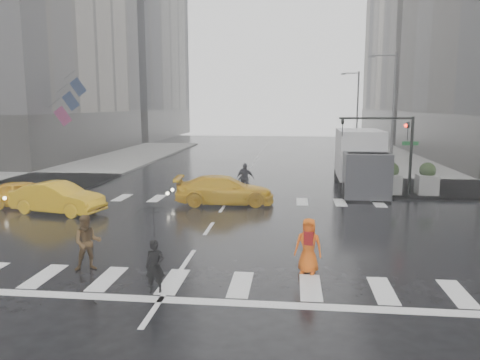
# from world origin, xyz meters

# --- Properties ---
(ground) EXTENTS (120.00, 120.00, 0.00)m
(ground) POSITION_xyz_m (0.00, 0.00, 0.00)
(ground) COLOR black
(ground) RESTS_ON ground
(sidewalk_nw) EXTENTS (35.00, 35.00, 0.15)m
(sidewalk_nw) POSITION_xyz_m (-19.50, 17.50, 0.07)
(sidewalk_nw) COLOR gray
(sidewalk_nw) RESTS_ON ground
(building_nw_far) EXTENTS (26.05, 26.05, 44.00)m
(building_nw_far) POSITION_xyz_m (-29.00, 56.00, 20.19)
(building_nw_far) COLOR slate
(building_nw_far) RESTS_ON ground
(building_ne_far) EXTENTS (26.05, 26.05, 36.00)m
(building_ne_far) POSITION_xyz_m (29.00, 56.00, 16.27)
(building_ne_far) COLOR #ADA497
(building_ne_far) RESTS_ON ground
(road_markings) EXTENTS (18.00, 48.00, 0.01)m
(road_markings) POSITION_xyz_m (0.00, 0.00, 0.01)
(road_markings) COLOR silver
(road_markings) RESTS_ON ground
(traffic_signal_pole) EXTENTS (4.45, 0.42, 4.50)m
(traffic_signal_pole) POSITION_xyz_m (9.01, 8.01, 3.22)
(traffic_signal_pole) COLOR black
(traffic_signal_pole) RESTS_ON ground
(street_lamp_near) EXTENTS (2.15, 0.22, 9.00)m
(street_lamp_near) POSITION_xyz_m (10.87, 18.00, 4.95)
(street_lamp_near) COLOR #59595B
(street_lamp_near) RESTS_ON ground
(street_lamp_far) EXTENTS (2.15, 0.22, 9.00)m
(street_lamp_far) POSITION_xyz_m (10.87, 38.00, 4.95)
(street_lamp_far) COLOR #59595B
(street_lamp_far) RESTS_ON ground
(planter_west) EXTENTS (1.10, 1.10, 1.80)m
(planter_west) POSITION_xyz_m (7.00, 8.20, 0.98)
(planter_west) COLOR gray
(planter_west) RESTS_ON ground
(planter_mid) EXTENTS (1.10, 1.10, 1.80)m
(planter_mid) POSITION_xyz_m (9.00, 8.20, 0.98)
(planter_mid) COLOR gray
(planter_mid) RESTS_ON ground
(planter_east) EXTENTS (1.10, 1.10, 1.80)m
(planter_east) POSITION_xyz_m (11.00, 8.20, 0.98)
(planter_east) COLOR gray
(planter_east) RESTS_ON ground
(flag_cluster) EXTENTS (2.87, 3.06, 4.69)m
(flag_cluster) POSITION_xyz_m (-15.08, 18.50, 5.64)
(flag_cluster) COLOR #59595B
(flag_cluster) RESTS_ON ground
(pedestrian_black) EXTENTS (1.08, 1.10, 2.43)m
(pedestrian_black) POSITION_xyz_m (-0.28, -6.80, 1.68)
(pedestrian_black) COLOR black
(pedestrian_black) RESTS_ON ground
(pedestrian_brown) EXTENTS (1.05, 0.95, 1.76)m
(pedestrian_brown) POSITION_xyz_m (-2.88, -5.31, 0.88)
(pedestrian_brown) COLOR #4F371C
(pedestrian_brown) RESTS_ON ground
(pedestrian_orange) EXTENTS (0.94, 0.71, 1.72)m
(pedestrian_orange) POSITION_xyz_m (3.96, -4.82, 0.87)
(pedestrian_orange) COLOR #E65910
(pedestrian_orange) RESTS_ON ground
(pedestrian_far_a) EXTENTS (1.06, 0.67, 1.77)m
(pedestrian_far_a) POSITION_xyz_m (0.73, 8.04, 0.89)
(pedestrian_far_a) COLOR black
(pedestrian_far_a) RESTS_ON ground
(pedestrian_far_b) EXTENTS (1.08, 0.99, 1.48)m
(pedestrian_far_b) POSITION_xyz_m (0.62, 8.12, 0.74)
(pedestrian_far_b) COLOR black
(pedestrian_far_b) RESTS_ON ground
(taxi_front) EXTENTS (4.19, 2.56, 1.33)m
(taxi_front) POSITION_xyz_m (-10.10, 3.26, 0.67)
(taxi_front) COLOR #E8A80C
(taxi_front) RESTS_ON ground
(taxi_mid) EXTENTS (4.74, 2.48, 1.48)m
(taxi_mid) POSITION_xyz_m (-7.65, 2.00, 0.74)
(taxi_mid) COLOR #E8A80C
(taxi_mid) RESTS_ON ground
(taxi_rear) EXTENTS (4.70, 2.48, 1.49)m
(taxi_rear) POSITION_xyz_m (-0.05, 4.95, 0.74)
(taxi_rear) COLOR #E8A80C
(taxi_rear) RESTS_ON ground
(box_truck) EXTENTS (2.56, 6.82, 3.62)m
(box_truck) POSITION_xyz_m (7.50, 9.52, 1.93)
(box_truck) COLOR silver
(box_truck) RESTS_ON ground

